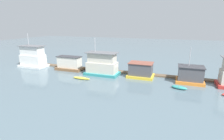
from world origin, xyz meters
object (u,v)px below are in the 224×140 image
Objects in this scene: houseboat_teal at (102,65)px; houseboat_orange at (190,75)px; houseboat_white at (33,57)px; houseboat_brown at (70,64)px; houseboat_yellow at (141,70)px; dinghy_teal at (179,87)px; dinghy_yellow at (81,78)px.

houseboat_teal is 1.19× the size of houseboat_orange.
houseboat_white is at bearing -179.69° from houseboat_orange.
houseboat_brown is 17.66m from houseboat_yellow.
dinghy_yellow is at bearing -177.17° from dinghy_teal.
houseboat_white is 3.05× the size of dinghy_teal.
dinghy_yellow is at bearing -120.95° from houseboat_teal.
houseboat_white is 2.22× the size of dinghy_yellow.
houseboat_brown is 2.33× the size of dinghy_teal.
houseboat_yellow is 1.38× the size of dinghy_yellow.
houseboat_orange is (9.67, -0.28, 0.06)m from houseboat_yellow.
houseboat_brown is 9.23m from houseboat_teal.
dinghy_teal is (36.35, -4.13, -2.26)m from houseboat_white.
houseboat_orange is 1.74× the size of dinghy_yellow.
houseboat_orange reaches higher than houseboat_yellow.
houseboat_brown reaches higher than dinghy_teal.
dinghy_teal is at bearing -12.46° from houseboat_teal.
dinghy_teal reaches higher than dinghy_yellow.
houseboat_brown is 0.98× the size of houseboat_orange.
dinghy_teal is at bearing -10.20° from houseboat_brown.
dinghy_teal is at bearing -113.68° from houseboat_orange.
houseboat_yellow is 12.60m from dinghy_yellow.
dinghy_teal is (25.43, -4.58, -1.28)m from houseboat_brown.
houseboat_teal reaches higher than dinghy_teal.
dinghy_yellow is (6.43, -5.51, -1.36)m from houseboat_brown.
houseboat_brown is at bearing 169.80° from dinghy_teal.
houseboat_orange is at bearing 66.32° from dinghy_teal.
houseboat_brown is 27.33m from houseboat_orange.
houseboat_white is 36.66m from dinghy_teal.
houseboat_brown is at bearing 2.31° from houseboat_white.
houseboat_teal is 5.67m from dinghy_yellow.
houseboat_white is 1.08× the size of houseboat_teal.
houseboat_teal is 2.83× the size of dinghy_teal.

